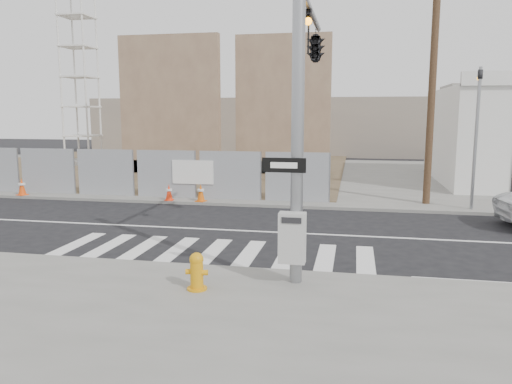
% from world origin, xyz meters
% --- Properties ---
extents(ground, '(100.00, 100.00, 0.00)m').
position_xyz_m(ground, '(0.00, 0.00, 0.00)').
color(ground, black).
rests_on(ground, ground).
extents(sidewalk_far, '(50.00, 20.00, 0.12)m').
position_xyz_m(sidewalk_far, '(0.00, 14.00, 0.06)').
color(sidewalk_far, slate).
rests_on(sidewalk_far, ground).
extents(signal_pole, '(0.96, 5.87, 7.00)m').
position_xyz_m(signal_pole, '(2.49, -2.05, 4.78)').
color(signal_pole, gray).
rests_on(signal_pole, sidewalk_near).
extents(far_signal_pole, '(0.16, 0.20, 5.60)m').
position_xyz_m(far_signal_pole, '(8.00, 4.60, 3.48)').
color(far_signal_pole, gray).
rests_on(far_signal_pole, sidewalk_far).
extents(chain_link_fence, '(24.60, 0.04, 2.00)m').
position_xyz_m(chain_link_fence, '(-10.00, 5.00, 1.12)').
color(chain_link_fence, gray).
rests_on(chain_link_fence, sidewalk_far).
extents(concrete_wall_left, '(6.00, 1.30, 8.00)m').
position_xyz_m(concrete_wall_left, '(-7.00, 13.08, 3.38)').
color(concrete_wall_left, brown).
rests_on(concrete_wall_left, sidewalk_far).
extents(concrete_wall_right, '(5.50, 1.30, 8.00)m').
position_xyz_m(concrete_wall_right, '(-0.50, 14.08, 3.38)').
color(concrete_wall_right, brown).
rests_on(concrete_wall_right, sidewalk_far).
extents(crane_tower, '(2.60, 2.60, 18.15)m').
position_xyz_m(crane_tower, '(-15.00, 17.00, 9.02)').
color(crane_tower, slate).
rests_on(crane_tower, sidewalk_far).
extents(utility_pole_right, '(1.60, 0.28, 10.00)m').
position_xyz_m(utility_pole_right, '(6.50, 5.50, 5.20)').
color(utility_pole_right, '#4E3724').
rests_on(utility_pole_right, sidewalk_far).
extents(fire_hydrant, '(0.49, 0.49, 0.77)m').
position_xyz_m(fire_hydrant, '(0.59, -5.67, 0.50)').
color(fire_hydrant, orange).
rests_on(fire_hydrant, sidewalk_near).
extents(traffic_cone_b, '(0.50, 0.50, 0.76)m').
position_xyz_m(traffic_cone_b, '(-10.59, 4.22, 0.49)').
color(traffic_cone_b, '#E9460C').
rests_on(traffic_cone_b, sidewalk_far).
extents(traffic_cone_c, '(0.41, 0.41, 0.67)m').
position_xyz_m(traffic_cone_c, '(-3.80, 4.22, 0.45)').
color(traffic_cone_c, '#F4300C').
rests_on(traffic_cone_c, sidewalk_far).
extents(traffic_cone_d, '(0.45, 0.45, 0.72)m').
position_xyz_m(traffic_cone_d, '(-2.43, 4.22, 0.47)').
color(traffic_cone_d, '#D5570B').
rests_on(traffic_cone_d, sidewalk_far).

